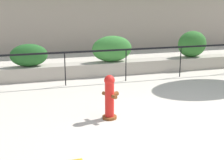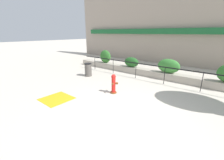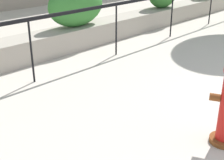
% 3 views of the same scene
% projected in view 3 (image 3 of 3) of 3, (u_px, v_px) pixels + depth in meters
% --- Properties ---
extents(planter_wall_low, '(18.00, 0.70, 0.50)m').
position_uv_depth(planter_wall_low, '(83.00, 35.00, 7.62)').
color(planter_wall_low, '#ADA393').
rests_on(planter_wall_low, ground).
extents(fence_railing_segment, '(15.00, 0.05, 1.15)m').
position_uv_depth(fence_railing_segment, '(116.00, 9.00, 6.62)').
color(fence_railing_segment, black).
rests_on(fence_railing_segment, ground).
extents(hedge_bush_2, '(1.56, 0.63, 0.99)m').
position_uv_depth(hedge_bush_2, '(77.00, 5.00, 7.21)').
color(hedge_bush_2, '#387F33').
rests_on(hedge_bush_2, planter_wall_low).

